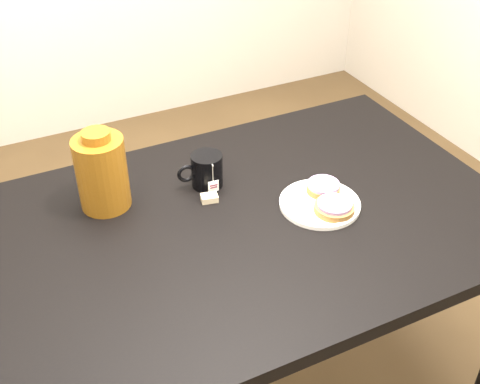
# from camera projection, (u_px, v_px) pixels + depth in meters

# --- Properties ---
(table) EXTENTS (1.40, 0.90, 0.75)m
(table) POSITION_uv_depth(u_px,v_px,m) (245.00, 243.00, 1.61)
(table) COLOR black
(table) RESTS_ON ground_plane
(plate) EXTENTS (0.22, 0.22, 0.02)m
(plate) POSITION_uv_depth(u_px,v_px,m) (320.00, 203.00, 1.60)
(plate) COLOR white
(plate) RESTS_ON table
(bagel_back) EXTENTS (0.10, 0.10, 0.03)m
(bagel_back) POSITION_uv_depth(u_px,v_px,m) (323.00, 187.00, 1.63)
(bagel_back) COLOR brown
(bagel_back) RESTS_ON plate
(bagel_front) EXTENTS (0.12, 0.12, 0.03)m
(bagel_front) POSITION_uv_depth(u_px,v_px,m) (334.00, 207.00, 1.56)
(bagel_front) COLOR brown
(bagel_front) RESTS_ON plate
(mug) EXTENTS (0.13, 0.10, 0.10)m
(mug) POSITION_uv_depth(u_px,v_px,m) (206.00, 170.00, 1.66)
(mug) COLOR black
(mug) RESTS_ON table
(teabag_pouch) EXTENTS (0.05, 0.04, 0.02)m
(teabag_pouch) POSITION_uv_depth(u_px,v_px,m) (209.00, 198.00, 1.62)
(teabag_pouch) COLOR #C6B793
(teabag_pouch) RESTS_ON table
(bagel_package) EXTENTS (0.17, 0.17, 0.22)m
(bagel_package) POSITION_uv_depth(u_px,v_px,m) (102.00, 172.00, 1.55)
(bagel_package) COLOR #5A310B
(bagel_package) RESTS_ON table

